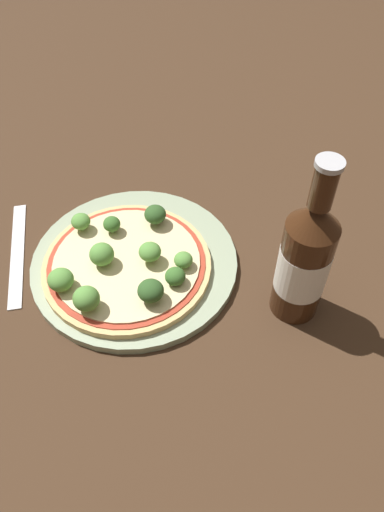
% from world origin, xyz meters
% --- Properties ---
extents(ground_plane, '(3.00, 3.00, 0.00)m').
position_xyz_m(ground_plane, '(0.00, 0.00, 0.00)').
color(ground_plane, '#3D2819').
extents(plate, '(0.28, 0.28, 0.01)m').
position_xyz_m(plate, '(-0.01, -0.01, 0.01)').
color(plate, '#93A384').
rests_on(plate, ground_plane).
extents(pizza, '(0.23, 0.23, 0.01)m').
position_xyz_m(pizza, '(-0.02, -0.03, 0.02)').
color(pizza, tan).
rests_on(pizza, plate).
extents(broccoli_floret_0, '(0.02, 0.02, 0.02)m').
position_xyz_m(broccoli_floret_0, '(-0.04, 0.02, 0.04)').
color(broccoli_floret_0, '#89A866').
rests_on(broccoli_floret_0, pizza).
extents(broccoli_floret_1, '(0.02, 0.02, 0.02)m').
position_xyz_m(broccoli_floret_1, '(0.06, -0.03, 0.04)').
color(broccoli_floret_1, '#89A866').
rests_on(broccoli_floret_1, pizza).
extents(broccoli_floret_2, '(0.03, 0.03, 0.03)m').
position_xyz_m(broccoli_floret_2, '(-0.05, -0.11, 0.04)').
color(broccoli_floret_2, '#89A866').
rests_on(broccoli_floret_2, pizza).
extents(broccoli_floret_3, '(0.03, 0.03, 0.03)m').
position_xyz_m(broccoli_floret_3, '(0.01, 0.04, 0.04)').
color(broccoli_floret_3, '#89A866').
rests_on(broccoli_floret_3, pizza).
extents(broccoli_floret_4, '(0.03, 0.03, 0.03)m').
position_xyz_m(broccoli_floret_4, '(-0.09, 0.03, 0.04)').
color(broccoli_floret_4, '#89A866').
rests_on(broccoli_floret_4, pizza).
extents(broccoli_floret_5, '(0.03, 0.03, 0.03)m').
position_xyz_m(broccoli_floret_5, '(0.02, -0.03, 0.04)').
color(broccoli_floret_5, '#89A866').
rests_on(broccoli_floret_5, pizza).
extents(broccoli_floret_6, '(0.03, 0.03, 0.03)m').
position_xyz_m(broccoli_floret_6, '(-0.09, -0.08, 0.04)').
color(broccoli_floret_6, '#89A866').
rests_on(broccoli_floret_6, pizza).
extents(broccoli_floret_7, '(0.03, 0.03, 0.03)m').
position_xyz_m(broccoli_floret_7, '(-0.05, -0.03, 0.04)').
color(broccoli_floret_7, '#89A866').
rests_on(broccoli_floret_7, pizza).
extents(broccoli_floret_8, '(0.03, 0.03, 0.02)m').
position_xyz_m(broccoli_floret_8, '(0.05, -0.06, 0.04)').
color(broccoli_floret_8, '#89A866').
rests_on(broccoli_floret_8, pizza).
extents(broccoli_floret_9, '(0.03, 0.03, 0.03)m').
position_xyz_m(broccoli_floret_9, '(0.03, -0.09, 0.04)').
color(broccoli_floret_9, '#89A866').
rests_on(broccoli_floret_9, pizza).
extents(beer_bottle, '(0.06, 0.06, 0.24)m').
position_xyz_m(beer_bottle, '(0.21, -0.07, 0.09)').
color(beer_bottle, '#381E0F').
rests_on(beer_bottle, ground_plane).
extents(fork, '(0.07, 0.20, 0.00)m').
position_xyz_m(fork, '(-0.18, -0.01, 0.00)').
color(fork, silver).
rests_on(fork, ground_plane).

